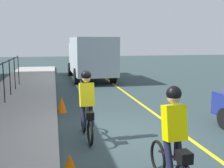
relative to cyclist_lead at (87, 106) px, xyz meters
name	(u,v)px	position (x,y,z in m)	size (l,w,h in m)	color
ground_plane	(124,134)	(0.23, -1.06, -0.91)	(80.00, 80.00, 0.00)	#2F4143
lane_line_centre	(178,130)	(0.23, -2.66, -0.91)	(36.00, 0.12, 0.01)	yellow
cyclist_lead	(87,106)	(0.00, 0.00, 0.00)	(1.71, 0.38, 1.83)	black
cyclist_follow	(173,139)	(-2.78, -1.16, 0.00)	(1.71, 0.38, 1.83)	black
box_truck_background	(90,56)	(11.51, -1.57, 0.64)	(6.77, 2.69, 2.78)	#A8B8C3
traffic_cone_near	(62,104)	(3.00, 0.56, -0.61)	(0.36, 0.36, 0.59)	#E75F09
traffic_cone_far	(70,166)	(-2.05, 0.56, -0.67)	(0.36, 0.36, 0.49)	#E95A02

